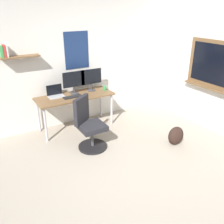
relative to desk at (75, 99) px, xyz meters
name	(u,v)px	position (x,y,z in m)	size (l,w,h in m)	color
ground_plane	(130,184)	(-0.06, -2.07, -0.65)	(5.20, 5.20, 0.00)	#9E9384
wall_back	(63,64)	(-0.06, 0.38, 0.65)	(5.00, 0.30, 2.60)	silver
desk	(75,99)	(0.00, 0.00, 0.00)	(1.55, 0.61, 0.72)	brown
office_chair	(89,127)	(-0.11, -0.83, -0.24)	(0.56, 0.57, 0.95)	black
laptop	(55,94)	(-0.35, 0.15, 0.13)	(0.31, 0.21, 0.23)	#ADAFB5
monitor_primary	(74,81)	(0.04, 0.10, 0.34)	(0.46, 0.17, 0.46)	#38383D
monitor_secondary	(91,78)	(0.43, 0.10, 0.34)	(0.46, 0.17, 0.46)	#38383D
keyboard	(73,97)	(-0.08, -0.08, 0.08)	(0.37, 0.13, 0.02)	black
computer_mouse	(86,94)	(0.20, -0.08, 0.09)	(0.10, 0.06, 0.03)	#262628
coffee_mug	(105,88)	(0.68, -0.03, 0.12)	(0.08, 0.08, 0.09)	#338C4C
backpack	(176,136)	(1.31, -1.57, -0.48)	(0.32, 0.22, 0.35)	black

